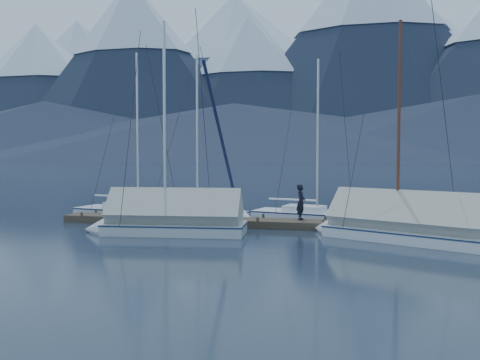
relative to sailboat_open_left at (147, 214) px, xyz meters
name	(u,v)px	position (x,y,z in m)	size (l,w,h in m)	color
ground	(229,232)	(5.70, -4.01, -0.17)	(1000.00, 1000.00, 0.00)	black
mountain_range	(360,79)	(9.82, 366.44, 58.48)	(877.00, 584.00, 150.50)	#475675
dock	(240,224)	(5.70, -2.01, -0.06)	(18.00, 1.50, 0.54)	#382D23
mooring_posts	(230,218)	(5.20, -2.01, 0.18)	(15.12, 1.52, 0.35)	#382D23
sailboat_open_left	(147,214)	(0.00, 0.00, 0.00)	(7.61, 3.38, 9.77)	silver
sailboat_open_mid	(205,216)	(3.28, 0.12, 0.00)	(7.41, 4.62, 9.51)	silver
sailboat_open_right	(326,218)	(9.59, 0.77, -0.01)	(7.15, 3.45, 9.11)	silver
sailboat_covered_near	(393,227)	(12.61, -4.28, 0.31)	(7.68, 5.25, 9.68)	white
sailboat_covered_far	(162,222)	(2.97, -5.06, 0.32)	(7.31, 3.15, 9.97)	silver
person	(301,202)	(8.57, -1.70, 1.01)	(0.61, 0.40, 1.68)	black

